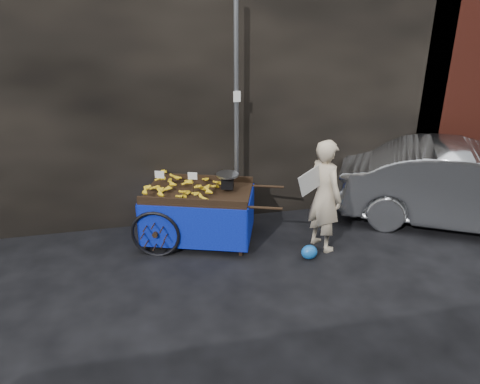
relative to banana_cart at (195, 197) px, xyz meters
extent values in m
plane|color=black|center=(0.52, -0.84, -0.82)|extent=(80.00, 80.00, 0.00)
cube|color=black|center=(-0.48, 1.76, 1.68)|extent=(11.00, 2.00, 5.00)
cube|color=#591E14|center=(6.02, 1.76, 1.68)|extent=(3.00, 2.00, 5.00)
cylinder|color=slate|center=(0.82, 0.46, 1.18)|extent=(0.08, 0.08, 4.00)
cube|color=white|center=(0.82, 0.41, 1.58)|extent=(0.12, 0.02, 0.18)
cube|color=black|center=(0.05, -0.02, 0.06)|extent=(2.03, 1.61, 0.07)
cube|color=black|center=(0.22, 0.47, 0.14)|extent=(1.69, 0.61, 0.11)
cube|color=black|center=(-0.11, -0.51, 0.14)|extent=(1.69, 0.61, 0.11)
cube|color=black|center=(0.64, -0.69, -0.38)|extent=(0.07, 0.07, 0.88)
cube|color=black|center=(0.93, 0.15, -0.38)|extent=(0.07, 0.07, 0.88)
cylinder|color=black|center=(1.01, -0.81, 0.06)|extent=(0.54, 0.22, 0.04)
cylinder|color=black|center=(1.29, 0.03, 0.06)|extent=(0.54, 0.22, 0.04)
torus|color=black|center=(-0.71, -0.39, -0.44)|extent=(0.80, 0.32, 0.83)
torus|color=black|center=(-0.33, 0.74, -0.44)|extent=(0.80, 0.32, 0.83)
cylinder|color=black|center=(-0.52, 0.18, -0.44)|extent=(0.45, 1.19, 0.06)
cube|color=#081198|center=(-0.13, -0.55, -0.32)|extent=(1.72, 0.60, 0.75)
cube|color=#081198|center=(0.24, 0.51, -0.32)|extent=(1.72, 0.60, 0.75)
cube|color=#081198|center=(-0.79, 0.27, -0.32)|extent=(0.39, 1.09, 0.75)
cube|color=#081198|center=(0.90, -0.31, -0.32)|extent=(0.39, 1.09, 0.75)
cube|color=black|center=(0.54, -0.13, 0.25)|extent=(0.24, 0.21, 0.18)
cylinder|color=silver|center=(0.54, -0.13, 0.40)|extent=(0.48, 0.48, 0.03)
cube|color=white|center=(-0.56, 0.06, 0.42)|extent=(0.15, 0.06, 0.12)
cube|color=white|center=(-0.04, -0.12, 0.42)|extent=(0.15, 0.06, 0.12)
imported|color=#C9B595|center=(2.05, -0.70, 0.13)|extent=(0.67, 0.81, 1.90)
cube|color=silver|center=(1.78, -0.78, 0.45)|extent=(0.55, 0.23, 0.50)
ellipsoid|color=blue|center=(1.71, -1.03, -0.70)|extent=(0.27, 0.21, 0.24)
imported|color=#B5B9BD|center=(4.91, -0.46, -0.08)|extent=(4.73, 3.54, 1.49)
camera|label=1|loc=(-0.81, -7.23, 3.21)|focal=35.00mm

